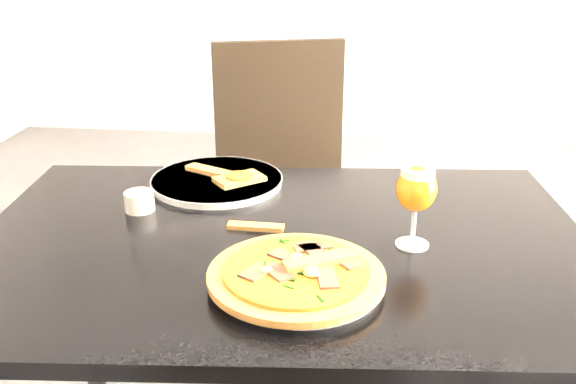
# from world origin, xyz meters

# --- Properties ---
(dining_table) EXTENTS (1.26, 0.89, 0.75)m
(dining_table) POSITION_xyz_m (-0.30, -0.09, 0.66)
(dining_table) COLOR black
(dining_table) RESTS_ON ground
(chair_far) EXTENTS (0.56, 0.56, 0.98)m
(chair_far) POSITION_xyz_m (-0.38, 0.73, 0.54)
(chair_far) COLOR black
(chair_far) RESTS_ON ground
(plate_main) EXTENTS (0.29, 0.29, 0.01)m
(plate_main) POSITION_xyz_m (-0.24, -0.27, 0.76)
(plate_main) COLOR white
(plate_main) RESTS_ON dining_table
(pizza) EXTENTS (0.30, 0.30, 0.03)m
(pizza) POSITION_xyz_m (-0.25, -0.27, 0.77)
(pizza) COLOR brown
(pizza) RESTS_ON plate_main
(plate_second) EXTENTS (0.39, 0.39, 0.02)m
(plate_second) POSITION_xyz_m (-0.48, 0.17, 0.76)
(plate_second) COLOR white
(plate_second) RESTS_ON dining_table
(crust_scraps) EXTENTS (0.21, 0.15, 0.02)m
(crust_scraps) POSITION_xyz_m (-0.45, 0.17, 0.77)
(crust_scraps) COLOR brown
(crust_scraps) RESTS_ON plate_second
(loose_crust) EXTENTS (0.11, 0.03, 0.01)m
(loose_crust) POSITION_xyz_m (-0.36, -0.06, 0.75)
(loose_crust) COLOR brown
(loose_crust) RESTS_ON dining_table
(sauce_cup) EXTENTS (0.06, 0.06, 0.04)m
(sauce_cup) POSITION_xyz_m (-0.61, 0.01, 0.77)
(sauce_cup) COLOR silver
(sauce_cup) RESTS_ON dining_table
(beer_glass) EXTENTS (0.08, 0.08, 0.16)m
(beer_glass) POSITION_xyz_m (-0.05, -0.10, 0.86)
(beer_glass) COLOR silver
(beer_glass) RESTS_ON dining_table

